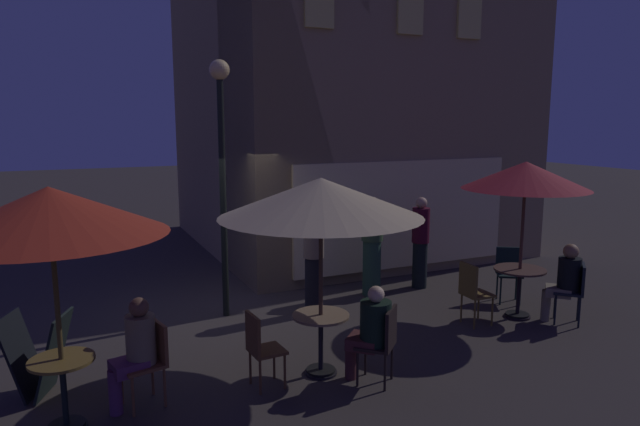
# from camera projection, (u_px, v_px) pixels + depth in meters

# --- Properties ---
(ground_plane) EXTENTS (60.00, 60.00, 0.00)m
(ground_plane) POSITION_uv_depth(u_px,v_px,m) (225.00, 316.00, 9.01)
(ground_plane) COLOR #38312E
(cafe_building) EXTENTS (6.75, 7.26, 7.37)m
(cafe_building) POSITION_uv_depth(u_px,v_px,m) (316.00, 92.00, 12.51)
(cafe_building) COLOR #9B825C
(cafe_building) RESTS_ON ground
(street_lamp_near_corner) EXTENTS (0.30, 0.30, 3.97)m
(street_lamp_near_corner) POSITION_uv_depth(u_px,v_px,m) (222.00, 145.00, 8.59)
(street_lamp_near_corner) COLOR black
(street_lamp_near_corner) RESTS_ON ground
(menu_sandwich_board) EXTENTS (0.82, 0.76, 0.94)m
(menu_sandwich_board) POSITION_uv_depth(u_px,v_px,m) (38.00, 355.00, 6.34)
(menu_sandwich_board) COLOR black
(menu_sandwich_board) RESTS_ON ground
(cafe_table_0) EXTENTS (0.70, 0.70, 0.76)m
(cafe_table_0) POSITION_uv_depth(u_px,v_px,m) (321.00, 332.00, 6.89)
(cafe_table_0) COLOR black
(cafe_table_0) RESTS_ON ground
(cafe_table_1) EXTENTS (0.79, 0.79, 0.79)m
(cafe_table_1) POSITION_uv_depth(u_px,v_px,m) (519.00, 281.00, 8.86)
(cafe_table_1) COLOR black
(cafe_table_1) RESTS_ON ground
(cafe_table_2) EXTENTS (0.63, 0.63, 0.76)m
(cafe_table_2) POSITION_uv_depth(u_px,v_px,m) (63.00, 382.00, 5.64)
(cafe_table_2) COLOR black
(cafe_table_2) RESTS_ON ground
(patio_umbrella_0) EXTENTS (2.42, 2.42, 2.42)m
(patio_umbrella_0) POSITION_uv_depth(u_px,v_px,m) (321.00, 198.00, 6.61)
(patio_umbrella_0) COLOR black
(patio_umbrella_0) RESTS_ON ground
(patio_umbrella_1) EXTENTS (1.92, 1.92, 2.46)m
(patio_umbrella_1) POSITION_uv_depth(u_px,v_px,m) (526.00, 176.00, 8.59)
(patio_umbrella_1) COLOR black
(patio_umbrella_1) RESTS_ON ground
(patio_umbrella_2) EXTENTS (2.21, 2.21, 2.47)m
(patio_umbrella_2) POSITION_uv_depth(u_px,v_px,m) (50.00, 212.00, 5.35)
(patio_umbrella_2) COLOR black
(patio_umbrella_2) RESTS_ON ground
(cafe_chair_0) EXTENTS (0.41, 0.41, 0.91)m
(cafe_chair_0) POSITION_uv_depth(u_px,v_px,m) (260.00, 344.00, 6.51)
(cafe_chair_0) COLOR brown
(cafe_chair_0) RESTS_ON ground
(cafe_chair_1) EXTENTS (0.58, 0.58, 0.94)m
(cafe_chair_1) POSITION_uv_depth(u_px,v_px,m) (383.00, 339.00, 6.61)
(cafe_chair_1) COLOR black
(cafe_chair_1) RESTS_ON ground
(cafe_chair_2) EXTENTS (0.59, 0.59, 0.94)m
(cafe_chair_2) POSITION_uv_depth(u_px,v_px,m) (575.00, 287.00, 8.58)
(cafe_chair_2) COLOR black
(cafe_chair_2) RESTS_ON ground
(cafe_chair_3) EXTENTS (0.55, 0.55, 0.92)m
(cafe_chair_3) POSITION_uv_depth(u_px,v_px,m) (508.00, 269.00, 9.68)
(cafe_chair_3) COLOR black
(cafe_chair_3) RESTS_ON ground
(cafe_chair_4) EXTENTS (0.42, 0.42, 0.96)m
(cafe_chair_4) POSITION_uv_depth(u_px,v_px,m) (473.00, 288.00, 8.52)
(cafe_chair_4) COLOR brown
(cafe_chair_4) RESTS_ON ground
(cafe_chair_5) EXTENTS (0.52, 0.52, 0.92)m
(cafe_chair_5) POSITION_uv_depth(u_px,v_px,m) (150.00, 355.00, 6.17)
(cafe_chair_5) COLOR brown
(cafe_chair_5) RESTS_ON ground
(patron_seated_0) EXTENTS (0.54, 0.54, 1.19)m
(patron_seated_0) POSITION_uv_depth(u_px,v_px,m) (371.00, 327.00, 6.64)
(patron_seated_0) COLOR #4A2326
(patron_seated_0) RESTS_ON ground
(patron_seated_1) EXTENTS (0.51, 0.51, 1.24)m
(patron_seated_1) POSITION_uv_depth(u_px,v_px,m) (565.00, 278.00, 8.61)
(patron_seated_1) COLOR gray
(patron_seated_1) RESTS_ON ground
(patron_seated_2) EXTENTS (0.52, 0.39, 1.23)m
(patron_seated_2) POSITION_uv_depth(u_px,v_px,m) (136.00, 347.00, 6.05)
(patron_seated_2) COLOR #64345E
(patron_seated_2) RESTS_ON ground
(patron_standing_3) EXTENTS (0.32, 0.32, 1.70)m
(patron_standing_3) POSITION_uv_depth(u_px,v_px,m) (420.00, 242.00, 10.40)
(patron_standing_3) COLOR black
(patron_standing_3) RESTS_ON ground
(patron_standing_4) EXTENTS (0.38, 0.38, 1.76)m
(patron_standing_4) POSITION_uv_depth(u_px,v_px,m) (372.00, 246.00, 9.96)
(patron_standing_4) COLOR #284835
(patron_standing_4) RESTS_ON ground
(patron_standing_5) EXTENTS (0.33, 0.33, 1.69)m
(patron_standing_5) POSITION_uv_depth(u_px,v_px,m) (314.00, 262.00, 9.00)
(patron_standing_5) COLOR black
(patron_standing_5) RESTS_ON ground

